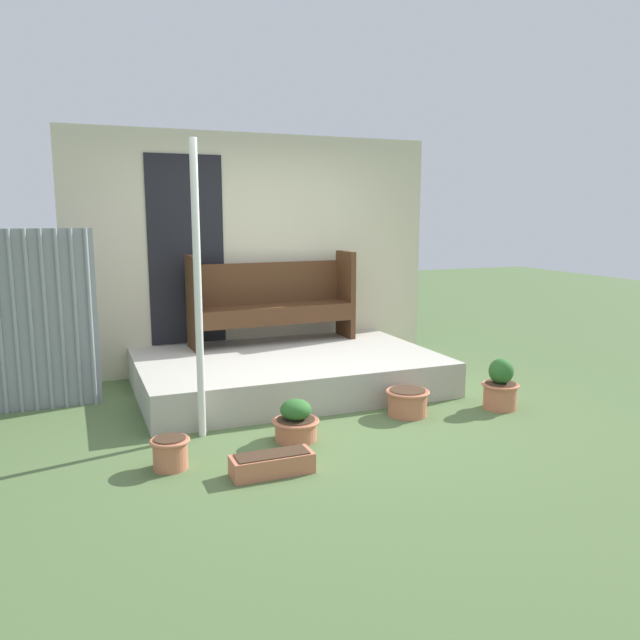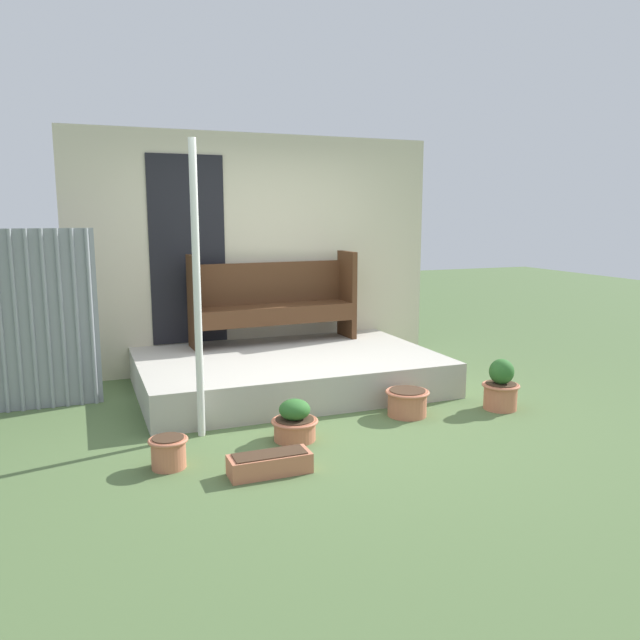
# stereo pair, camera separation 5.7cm
# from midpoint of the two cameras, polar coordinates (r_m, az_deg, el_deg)

# --- Properties ---
(ground_plane) EXTENTS (24.00, 24.00, 0.00)m
(ground_plane) POSITION_cam_midpoint_polar(r_m,az_deg,el_deg) (5.47, -0.11, -8.81)
(ground_plane) COLOR #516B3D
(porch_slab) EXTENTS (2.92, 1.92, 0.34)m
(porch_slab) POSITION_cam_midpoint_polar(r_m,az_deg,el_deg) (6.29, -3.24, -4.74)
(porch_slab) COLOR #B7B2A5
(porch_slab) RESTS_ON ground_plane
(house_wall) EXTENTS (4.12, 0.08, 2.60)m
(house_wall) POSITION_cam_midpoint_polar(r_m,az_deg,el_deg) (7.04, -6.22, 6.11)
(house_wall) COLOR beige
(house_wall) RESTS_ON ground_plane
(support_post) EXTENTS (0.06, 0.06, 2.29)m
(support_post) POSITION_cam_midpoint_polar(r_m,az_deg,el_deg) (4.85, -11.43, 2.50)
(support_post) COLOR white
(support_post) RESTS_ON ground_plane
(bench) EXTENTS (1.83, 0.47, 0.98)m
(bench) POSITION_cam_midpoint_polar(r_m,az_deg,el_deg) (6.82, -4.64, 2.06)
(bench) COLOR #4C2D19
(bench) RESTS_ON porch_slab
(flower_pot_left) EXTENTS (0.27, 0.27, 0.22)m
(flower_pot_left) POSITION_cam_midpoint_polar(r_m,az_deg,el_deg) (4.51, -13.89, -11.60)
(flower_pot_left) COLOR #C67251
(flower_pot_left) RESTS_ON ground_plane
(flower_pot_middle) EXTENTS (0.37, 0.37, 0.32)m
(flower_pot_middle) POSITION_cam_midpoint_polar(r_m,az_deg,el_deg) (4.89, -2.55, -9.33)
(flower_pot_middle) COLOR #C67251
(flower_pot_middle) RESTS_ON ground_plane
(flower_pot_right) EXTENTS (0.38, 0.38, 0.23)m
(flower_pot_right) POSITION_cam_midpoint_polar(r_m,az_deg,el_deg) (5.52, 7.71, -7.37)
(flower_pot_right) COLOR #C67251
(flower_pot_right) RESTS_ON ground_plane
(flower_pot_far_right) EXTENTS (0.34, 0.34, 0.46)m
(flower_pot_far_right) POSITION_cam_midpoint_polar(r_m,az_deg,el_deg) (5.85, 15.90, -5.90)
(flower_pot_far_right) COLOR #C67251
(flower_pot_far_right) RESTS_ON ground_plane
(planter_box_rect) EXTENTS (0.56, 0.21, 0.15)m
(planter_box_rect) POSITION_cam_midpoint_polar(r_m,az_deg,el_deg) (4.33, -4.79, -12.96)
(planter_box_rect) COLOR #C67251
(planter_box_rect) RESTS_ON ground_plane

